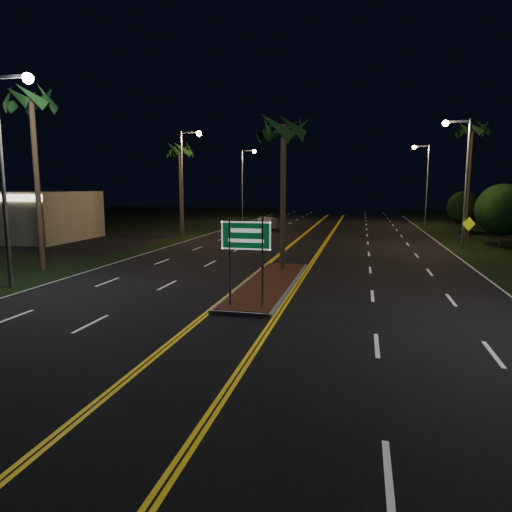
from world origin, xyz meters
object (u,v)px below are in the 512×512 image
(streetlight_right_mid, at_px, (461,168))
(palm_right_far, at_px, (472,130))
(streetlight_left_far, at_px, (245,177))
(median_island, at_px, (269,284))
(streetlight_left_mid, at_px, (186,172))
(palm_left_far, at_px, (180,150))
(car_far, at_px, (266,223))
(palm_median, at_px, (284,129))
(car_near, at_px, (235,229))
(shrub_far, at_px, (464,208))
(highway_sign, at_px, (246,244))
(streetlight_left_near, at_px, (9,157))
(warning_sign, at_px, (469,229))
(palm_left_near, at_px, (31,101))
(streetlight_right_far, at_px, (424,175))
(shrub_mid, at_px, (502,210))

(streetlight_right_mid, bearing_deg, palm_right_far, 74.71)
(streetlight_left_far, bearing_deg, median_island, -74.00)
(streetlight_left_mid, height_order, palm_left_far, streetlight_left_mid)
(streetlight_left_far, height_order, car_far, streetlight_left_far)
(streetlight_right_mid, distance_m, palm_median, 15.73)
(streetlight_left_mid, relative_size, streetlight_right_mid, 1.00)
(palm_left_far, relative_size, car_far, 1.87)
(car_near, bearing_deg, shrub_far, 36.94)
(highway_sign, height_order, streetlight_left_near, streetlight_left_near)
(streetlight_left_mid, bearing_deg, palm_right_far, 14.37)
(median_island, height_order, streetlight_left_far, streetlight_left_far)
(streetlight_left_far, height_order, shrub_far, streetlight_left_far)
(warning_sign, bearing_deg, palm_left_near, -170.74)
(streetlight_right_far, relative_size, shrub_far, 2.27)
(streetlight_left_mid, height_order, car_near, streetlight_left_mid)
(streetlight_left_mid, bearing_deg, car_near, 21.80)
(car_far, bearing_deg, palm_left_near, -106.68)
(palm_left_near, relative_size, warning_sign, 4.25)
(palm_median, distance_m, palm_left_near, 12.82)
(median_island, distance_m, palm_left_far, 25.76)
(streetlight_left_far, relative_size, palm_right_far, 0.87)
(highway_sign, bearing_deg, streetlight_left_near, 173.53)
(streetlight_left_near, distance_m, palm_median, 12.55)
(car_far, bearing_deg, median_island, -78.10)
(streetlight_right_mid, bearing_deg, car_far, 147.84)
(streetlight_right_far, bearing_deg, median_island, -106.87)
(median_island, distance_m, car_far, 25.67)
(streetlight_right_far, height_order, car_far, streetlight_right_far)
(streetlight_right_far, bearing_deg, streetlight_left_mid, -139.70)
(streetlight_left_mid, xyz_separation_m, streetlight_right_far, (21.23, 18.00, 0.00))
(palm_left_far, xyz_separation_m, car_far, (7.37, 4.08, -6.96))
(palm_left_far, bearing_deg, car_far, 28.99)
(highway_sign, relative_size, streetlight_right_mid, 0.36)
(median_island, xyz_separation_m, warning_sign, (11.28, 14.60, 1.40))
(streetlight_left_far, xyz_separation_m, car_far, (5.19, -11.92, -4.87))
(streetlight_left_mid, xyz_separation_m, palm_median, (10.61, -13.50, 1.62))
(palm_right_far, bearing_deg, streetlight_left_mid, -165.63)
(median_island, bearing_deg, highway_sign, -90.00)
(highway_sign, height_order, streetlight_left_mid, streetlight_left_mid)
(streetlight_left_near, relative_size, shrub_far, 2.27)
(streetlight_right_far, xyz_separation_m, car_far, (-16.04, -9.92, -4.87))
(palm_left_far, distance_m, palm_right_far, 25.72)
(palm_right_far, bearing_deg, shrub_mid, -78.69)
(streetlight_left_mid, xyz_separation_m, shrub_mid, (24.61, 0.00, -2.93))
(car_far, bearing_deg, palm_right_far, -6.83)
(median_island, distance_m, palm_right_far, 27.84)
(shrub_mid, xyz_separation_m, car_near, (-20.83, 1.51, -1.95))
(streetlight_left_mid, height_order, streetlight_right_far, same)
(median_island, distance_m, highway_sign, 4.80)
(streetlight_right_mid, bearing_deg, shrub_far, 77.18)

